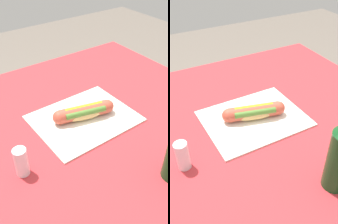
% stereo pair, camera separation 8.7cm
% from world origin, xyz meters
% --- Properties ---
extents(dining_table, '(1.18, 1.00, 0.73)m').
position_xyz_m(dining_table, '(0.00, 0.00, 0.62)').
color(dining_table, brown).
rests_on(dining_table, ground).
extents(paper_wrapper, '(0.33, 0.27, 0.01)m').
position_xyz_m(paper_wrapper, '(-0.06, -0.03, 0.74)').
color(paper_wrapper, silver).
rests_on(paper_wrapper, dining_table).
extents(hot_dog, '(0.21, 0.09, 0.05)m').
position_xyz_m(hot_dog, '(-0.06, -0.03, 0.76)').
color(hot_dog, '#DBB26B').
rests_on(hot_dog, paper_wrapper).
extents(salt_shaker, '(0.04, 0.04, 0.08)m').
position_xyz_m(salt_shaker, '(0.20, 0.06, 0.78)').
color(salt_shaker, silver).
rests_on(salt_shaker, dining_table).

